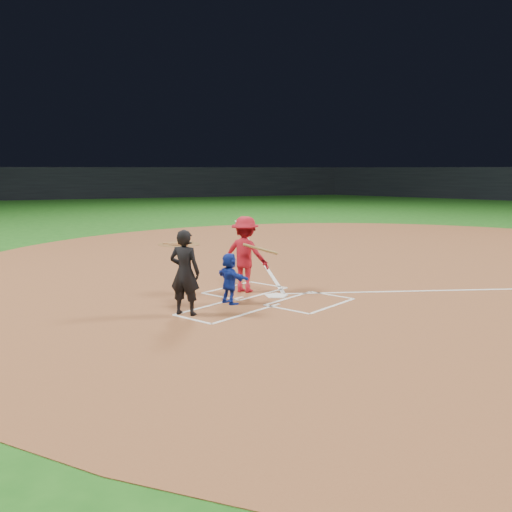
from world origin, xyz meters
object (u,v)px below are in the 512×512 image
Objects in this scene: on_deck_circle at (179,244)px; catcher at (230,278)px; home_plate at (276,296)px; umpire at (185,272)px; batter_at_plate at (245,254)px.

on_deck_circle is 10.54m from catcher.
home_plate is 0.35× the size of on_deck_circle.
catcher reaches higher than home_plate.
catcher is at bearing -36.56° from on_deck_circle.
catcher is 1.36m from umpire.
batter_at_plate is (-0.55, 1.19, 0.36)m from catcher.
batter_at_plate is at bearing 5.70° from home_plate.
batter_at_plate is at bearing -100.60° from umpire.
batter_at_plate reaches higher than umpire.
home_plate is 10.11m from on_deck_circle.
on_deck_circle is (-8.80, 4.99, -0.00)m from home_plate.
batter_at_plate is at bearing -51.73° from catcher.
catcher is at bearing -65.02° from batter_at_plate.
home_plate is at bearing -29.56° from on_deck_circle.
umpire is (-0.05, -1.32, 0.32)m from catcher.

